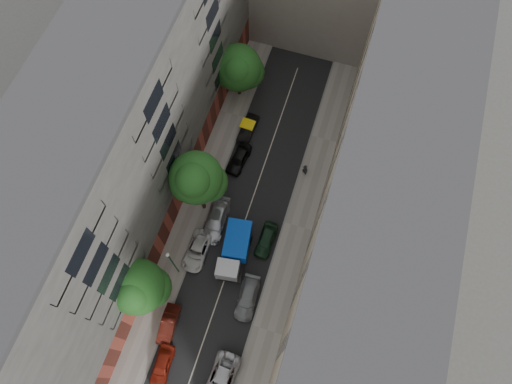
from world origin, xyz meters
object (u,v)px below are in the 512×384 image
at_px(car_right_0, 221,381).
at_px(tree_far, 239,69).
at_px(car_left_1, 169,324).
at_px(tree_near, 139,288).
at_px(tarp_truck, 235,249).
at_px(pedestrian, 305,169).
at_px(car_right_1, 247,298).
at_px(car_left_4, 239,159).
at_px(car_left_5, 248,129).
at_px(car_right_2, 266,240).
at_px(lamp_post, 172,262).
at_px(car_left_2, 197,251).
at_px(car_left_3, 216,220).
at_px(tree_mid, 197,180).
at_px(car_left_0, 162,366).

relative_size(car_right_0, tree_far, 0.71).
relative_size(car_left_1, tree_near, 0.51).
distance_m(tarp_truck, pedestrian, 11.73).
distance_m(car_left_1, pedestrian, 21.16).
bearing_deg(car_right_1, car_left_4, 108.29).
distance_m(car_left_5, car_right_2, 13.28).
bearing_deg(lamp_post, car_left_2, 65.46).
height_order(car_right_0, tree_near, tree_near).
xyz_separation_m(car_left_2, car_left_4, (0.72, 11.20, 0.06)).
bearing_deg(pedestrian, lamp_post, 77.45).
bearing_deg(car_left_3, car_right_2, -6.59).
distance_m(car_right_1, tree_far, 24.51).
height_order(car_right_0, pedestrian, pedestrian).
bearing_deg(tarp_truck, car_right_0, -85.81).
relative_size(tarp_truck, car_left_1, 1.58).
xyz_separation_m(car_left_2, car_right_2, (6.33, 3.20, 0.05)).
xyz_separation_m(tree_near, tree_mid, (1.80, 10.59, 2.13)).
bearing_deg(car_right_2, car_left_1, -118.64).
height_order(tree_far, lamp_post, tree_far).
relative_size(tarp_truck, car_left_5, 1.56).
bearing_deg(car_right_1, car_right_2, 86.74).
height_order(car_left_3, car_right_2, car_left_3).
bearing_deg(lamp_post, car_left_3, 72.99).
height_order(car_right_1, car_right_2, car_right_2).
height_order(tree_near, lamp_post, tree_near).
bearing_deg(pedestrian, car_left_4, 25.70).
distance_m(car_left_0, car_right_1, 9.93).
xyz_separation_m(tree_near, pedestrian, (10.80, 17.77, -4.10)).
bearing_deg(tree_far, car_right_2, -63.25).
xyz_separation_m(car_left_2, car_left_3, (0.73, 3.60, 0.11)).
height_order(car_left_0, car_left_1, car_left_0).
relative_size(car_left_1, car_right_2, 0.98).
bearing_deg(car_left_5, tarp_truck, -73.70).
relative_size(car_left_0, car_left_4, 0.94).
bearing_deg(car_right_1, lamp_post, 172.76).
bearing_deg(car_left_5, lamp_post, -91.81).
relative_size(car_left_1, car_right_1, 0.87).
relative_size(car_left_0, car_left_3, 0.75).
distance_m(tree_near, tree_far, 25.53).
bearing_deg(car_left_4, car_left_3, -82.91).
relative_size(car_left_2, lamp_post, 0.71).
bearing_deg(pedestrian, car_right_1, 103.37).
bearing_deg(lamp_post, car_right_2, 37.29).
height_order(car_left_0, car_left_2, car_left_0).
xyz_separation_m(tarp_truck, car_left_2, (-3.70, -1.05, -0.86)).
xyz_separation_m(car_right_2, tree_mid, (-7.30, 1.57, 6.59)).
height_order(car_right_1, pedestrian, pedestrian).
distance_m(car_right_1, car_right_2, 6.20).
bearing_deg(car_left_5, car_right_2, -60.48).
relative_size(car_left_4, tree_mid, 0.40).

